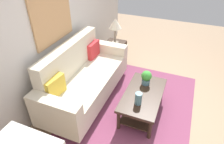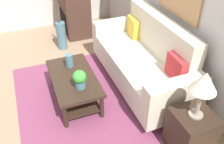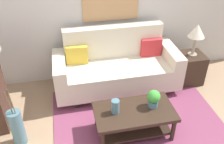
{
  "view_description": "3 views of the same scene",
  "coord_description": "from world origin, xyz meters",
  "px_view_note": "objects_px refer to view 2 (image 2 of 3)",
  "views": [
    {
      "loc": [
        -2.63,
        -0.13,
        2.56
      ],
      "look_at": [
        0.05,
        0.96,
        0.59
      ],
      "focal_mm": 31.61,
      "sensor_mm": 36.0,
      "label": 1
    },
    {
      "loc": [
        2.63,
        -0.17,
        2.5
      ],
      "look_at": [
        0.07,
        0.84,
        0.5
      ],
      "focal_mm": 39.21,
      "sensor_mm": 36.0,
      "label": 2
    },
    {
      "loc": [
        -0.95,
        -2.09,
        2.77
      ],
      "look_at": [
        -0.29,
        1.04,
        0.61
      ],
      "focal_mm": 40.21,
      "sensor_mm": 36.0,
      "label": 3
    }
  ],
  "objects_px": {
    "potted_plant_tabletop": "(80,79)",
    "fireplace": "(74,7)",
    "tabletop_vase": "(69,61)",
    "floor_vase": "(62,36)",
    "couch": "(143,60)",
    "table_lamp": "(204,84)",
    "throw_pillow_crimson": "(177,68)",
    "throw_pillow_mustard": "(134,27)",
    "side_table": "(191,132)",
    "coffee_table": "(74,83)"
  },
  "relations": [
    {
      "from": "throw_pillow_mustard",
      "to": "floor_vase",
      "type": "height_order",
      "value": "throw_pillow_mustard"
    },
    {
      "from": "table_lamp",
      "to": "fireplace",
      "type": "distance_m",
      "value": 3.6
    },
    {
      "from": "throw_pillow_crimson",
      "to": "potted_plant_tabletop",
      "type": "height_order",
      "value": "throw_pillow_crimson"
    },
    {
      "from": "side_table",
      "to": "fireplace",
      "type": "xyz_separation_m",
      "value": [
        -3.55,
        -0.45,
        0.31
      ]
    },
    {
      "from": "couch",
      "to": "fireplace",
      "type": "xyz_separation_m",
      "value": [
        -2.2,
        -0.53,
        0.16
      ]
    },
    {
      "from": "potted_plant_tabletop",
      "to": "fireplace",
      "type": "xyz_separation_m",
      "value": [
        -2.48,
        0.55,
        0.02
      ]
    },
    {
      "from": "throw_pillow_mustard",
      "to": "floor_vase",
      "type": "distance_m",
      "value": 1.49
    },
    {
      "from": "tabletop_vase",
      "to": "fireplace",
      "type": "relative_size",
      "value": 0.17
    },
    {
      "from": "tabletop_vase",
      "to": "floor_vase",
      "type": "relative_size",
      "value": 0.37
    },
    {
      "from": "couch",
      "to": "potted_plant_tabletop",
      "type": "bearing_deg",
      "value": -75.81
    },
    {
      "from": "coffee_table",
      "to": "side_table",
      "type": "distance_m",
      "value": 1.7
    },
    {
      "from": "potted_plant_tabletop",
      "to": "fireplace",
      "type": "relative_size",
      "value": 0.23
    },
    {
      "from": "couch",
      "to": "throw_pillow_crimson",
      "type": "bearing_deg",
      "value": 11.08
    },
    {
      "from": "couch",
      "to": "throw_pillow_mustard",
      "type": "xyz_separation_m",
      "value": [
        -0.65,
        0.13,
        0.25
      ]
    },
    {
      "from": "throw_pillow_mustard",
      "to": "table_lamp",
      "type": "distance_m",
      "value": 2.03
    },
    {
      "from": "potted_plant_tabletop",
      "to": "floor_vase",
      "type": "bearing_deg",
      "value": 176.23
    },
    {
      "from": "throw_pillow_crimson",
      "to": "tabletop_vase",
      "type": "height_order",
      "value": "throw_pillow_crimson"
    },
    {
      "from": "couch",
      "to": "side_table",
      "type": "bearing_deg",
      "value": -3.42
    },
    {
      "from": "side_table",
      "to": "fireplace",
      "type": "relative_size",
      "value": 0.48
    },
    {
      "from": "couch",
      "to": "throw_pillow_crimson",
      "type": "distance_m",
      "value": 0.7
    },
    {
      "from": "coffee_table",
      "to": "fireplace",
      "type": "distance_m",
      "value": 2.3
    },
    {
      "from": "potted_plant_tabletop",
      "to": "fireplace",
      "type": "distance_m",
      "value": 2.54
    },
    {
      "from": "couch",
      "to": "table_lamp",
      "type": "height_order",
      "value": "table_lamp"
    },
    {
      "from": "tabletop_vase",
      "to": "coffee_table",
      "type": "bearing_deg",
      "value": -3.96
    },
    {
      "from": "tabletop_vase",
      "to": "side_table",
      "type": "xyz_separation_m",
      "value": [
        1.61,
        1.02,
        -0.25
      ]
    },
    {
      "from": "table_lamp",
      "to": "fireplace",
      "type": "height_order",
      "value": "fireplace"
    },
    {
      "from": "couch",
      "to": "tabletop_vase",
      "type": "distance_m",
      "value": 1.13
    },
    {
      "from": "couch",
      "to": "tabletop_vase",
      "type": "bearing_deg",
      "value": -103.42
    },
    {
      "from": "throw_pillow_crimson",
      "to": "potted_plant_tabletop",
      "type": "distance_m",
      "value": 1.27
    },
    {
      "from": "throw_pillow_crimson",
      "to": "fireplace",
      "type": "bearing_deg",
      "value": -167.01
    },
    {
      "from": "side_table",
      "to": "fireplace",
      "type": "bearing_deg",
      "value": -172.79
    },
    {
      "from": "fireplace",
      "to": "throw_pillow_crimson",
      "type": "bearing_deg",
      "value": 12.99
    },
    {
      "from": "throw_pillow_crimson",
      "to": "floor_vase",
      "type": "distance_m",
      "value": 2.51
    },
    {
      "from": "couch",
      "to": "table_lamp",
      "type": "relative_size",
      "value": 3.69
    },
    {
      "from": "couch",
      "to": "throw_pillow_mustard",
      "type": "height_order",
      "value": "couch"
    },
    {
      "from": "potted_plant_tabletop",
      "to": "couch",
      "type": "bearing_deg",
      "value": 104.19
    },
    {
      "from": "throw_pillow_mustard",
      "to": "coffee_table",
      "type": "relative_size",
      "value": 0.33
    },
    {
      "from": "throw_pillow_crimson",
      "to": "potted_plant_tabletop",
      "type": "relative_size",
      "value": 1.37
    },
    {
      "from": "throw_pillow_crimson",
      "to": "side_table",
      "type": "bearing_deg",
      "value": -16.41
    },
    {
      "from": "coffee_table",
      "to": "potted_plant_tabletop",
      "type": "relative_size",
      "value": 4.2
    },
    {
      "from": "potted_plant_tabletop",
      "to": "side_table",
      "type": "xyz_separation_m",
      "value": [
        1.08,
        1.0,
        -0.29
      ]
    },
    {
      "from": "throw_pillow_mustard",
      "to": "table_lamp",
      "type": "bearing_deg",
      "value": -5.93
    },
    {
      "from": "coffee_table",
      "to": "fireplace",
      "type": "relative_size",
      "value": 0.95
    },
    {
      "from": "tabletop_vase",
      "to": "potted_plant_tabletop",
      "type": "bearing_deg",
      "value": 1.41
    },
    {
      "from": "table_lamp",
      "to": "floor_vase",
      "type": "bearing_deg",
      "value": -163.25
    },
    {
      "from": "side_table",
      "to": "table_lamp",
      "type": "xyz_separation_m",
      "value": [
        0.0,
        0.0,
        0.71
      ]
    },
    {
      "from": "throw_pillow_mustard",
      "to": "floor_vase",
      "type": "xyz_separation_m",
      "value": [
        -0.93,
        -1.09,
        -0.4
      ]
    },
    {
      "from": "throw_pillow_mustard",
      "to": "coffee_table",
      "type": "xyz_separation_m",
      "value": [
        0.65,
        -1.24,
        -0.37
      ]
    },
    {
      "from": "throw_pillow_mustard",
      "to": "side_table",
      "type": "bearing_deg",
      "value": -5.93
    },
    {
      "from": "throw_pillow_mustard",
      "to": "side_table",
      "type": "height_order",
      "value": "throw_pillow_mustard"
    }
  ]
}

